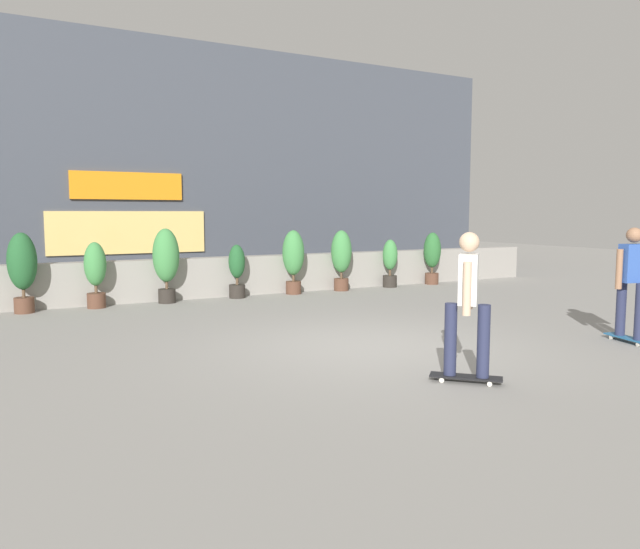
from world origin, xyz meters
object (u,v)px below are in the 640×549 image
object	(u,v)px
potted_plant_7	(390,262)
potted_plant_8	(432,255)
potted_plant_5	(293,257)
skater_by_wall_right	(468,300)
potted_plant_3	(166,259)
potted_plant_1	(22,266)
potted_plant_4	(237,270)
potted_plant_2	(95,271)
skater_mid_plaza	(632,279)
potted_plant_6	(341,256)

from	to	relation	value
potted_plant_7	potted_plant_8	bearing A→B (deg)	-0.00
potted_plant_5	skater_by_wall_right	bearing A→B (deg)	-101.36
potted_plant_3	potted_plant_8	size ratio (longest dim) A/B	1.14
potted_plant_1	potted_plant_5	size ratio (longest dim) A/B	1.02
skater_by_wall_right	potted_plant_3	bearing A→B (deg)	100.81
potted_plant_3	potted_plant_4	bearing A→B (deg)	0.00
potted_plant_2	potted_plant_5	bearing A→B (deg)	0.00
potted_plant_2	potted_plant_4	world-z (taller)	potted_plant_2
skater_by_wall_right	skater_mid_plaza	world-z (taller)	same
skater_mid_plaza	potted_plant_7	bearing A→B (deg)	84.19
potted_plant_1	potted_plant_5	distance (m)	5.71
potted_plant_5	skater_by_wall_right	world-z (taller)	skater_by_wall_right
potted_plant_4	skater_mid_plaza	xyz separation A→B (m)	(3.44, -7.16, 0.30)
potted_plant_7	skater_mid_plaza	xyz separation A→B (m)	(-0.73, -7.16, 0.28)
potted_plant_1	potted_plant_3	size ratio (longest dim) A/B	0.97
potted_plant_6	potted_plant_8	bearing A→B (deg)	0.00
potted_plant_4	potted_plant_3	bearing A→B (deg)	180.00
potted_plant_6	potted_plant_8	size ratio (longest dim) A/B	1.07
potted_plant_5	potted_plant_8	xyz separation A→B (m)	(4.13, 0.00, -0.08)
potted_plant_2	potted_plant_7	xyz separation A→B (m)	(7.17, 0.00, -0.09)
potted_plant_4	potted_plant_8	xyz separation A→B (m)	(5.53, 0.00, 0.15)
potted_plant_3	potted_plant_7	world-z (taller)	potted_plant_3
potted_plant_7	skater_by_wall_right	bearing A→B (deg)	-119.38
potted_plant_1	potted_plant_2	distance (m)	1.32
potted_plant_1	potted_plant_8	xyz separation A→B (m)	(9.84, 0.00, -0.11)
potted_plant_2	potted_plant_5	distance (m)	4.41
potted_plant_8	skater_mid_plaza	distance (m)	7.46
potted_plant_6	skater_by_wall_right	distance (m)	8.13
potted_plant_2	potted_plant_8	size ratio (longest dim) A/B	0.96
potted_plant_7	skater_mid_plaza	bearing A→B (deg)	-95.81
potted_plant_2	potted_plant_4	distance (m)	3.00
potted_plant_4	potted_plant_8	bearing A→B (deg)	0.00
skater_by_wall_right	skater_mid_plaza	distance (m)	3.59
potted_plant_3	potted_plant_8	world-z (taller)	potted_plant_3
potted_plant_3	skater_by_wall_right	bearing A→B (deg)	-79.19
potted_plant_5	potted_plant_6	world-z (taller)	potted_plant_5
potted_plant_2	potted_plant_5	size ratio (longest dim) A/B	0.88
potted_plant_1	potted_plant_7	bearing A→B (deg)	0.00
skater_mid_plaza	potted_plant_1	bearing A→B (deg)	137.24
potted_plant_3	potted_plant_4	distance (m)	1.61
potted_plant_6	potted_plant_1	bearing A→B (deg)	180.00
potted_plant_5	potted_plant_4	bearing A→B (deg)	180.00
potted_plant_7	potted_plant_5	bearing A→B (deg)	-180.00
potted_plant_1	potted_plant_2	xyz separation A→B (m)	(1.31, 0.00, -0.15)
potted_plant_1	potted_plant_4	distance (m)	4.31
potted_plant_3	potted_plant_2	bearing A→B (deg)	180.00
potted_plant_2	potted_plant_6	xyz separation A→B (m)	(5.71, 0.00, 0.12)
potted_plant_2	skater_mid_plaza	xyz separation A→B (m)	(6.44, -7.16, 0.20)
potted_plant_7	potted_plant_8	size ratio (longest dim) A/B	0.88
potted_plant_5	potted_plant_8	world-z (taller)	potted_plant_5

